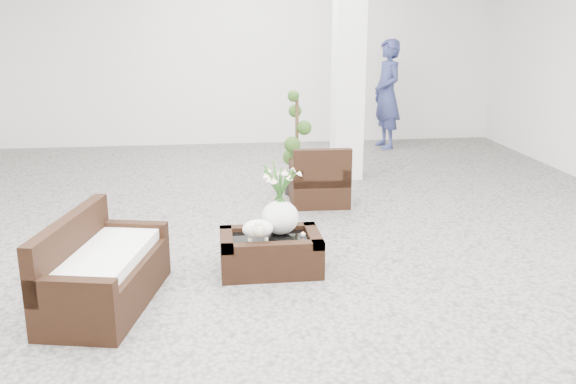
{
  "coord_description": "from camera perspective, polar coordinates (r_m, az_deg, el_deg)",
  "views": [
    {
      "loc": [
        -0.71,
        -5.83,
        2.24
      ],
      "look_at": [
        0.0,
        -0.1,
        0.62
      ],
      "focal_mm": 39.17,
      "sensor_mm": 36.0,
      "label": 1
    }
  ],
  "objects": [
    {
      "name": "armchair",
      "position": [
        7.72,
        2.84,
        1.64
      ],
      "size": [
        0.72,
        0.69,
        0.74
      ],
      "primitive_type": "cube",
      "rotation": [
        0.0,
        0.0,
        3.1
      ],
      "color": "black",
      "rests_on": "ground"
    },
    {
      "name": "column",
      "position": [
        8.85,
        5.53,
        12.43
      ],
      "size": [
        0.4,
        0.4,
        3.5
      ],
      "primitive_type": "cube",
      "color": "white",
      "rests_on": "ground"
    },
    {
      "name": "shopper",
      "position": [
        11.14,
        8.99,
        8.77
      ],
      "size": [
        0.55,
        0.75,
        1.87
      ],
      "primitive_type": "imported",
      "rotation": [
        0.0,
        0.0,
        -1.41
      ],
      "color": "navy",
      "rests_on": "ground"
    },
    {
      "name": "loveseat",
      "position": [
        5.21,
        -16.29,
        -6.12
      ],
      "size": [
        0.93,
        1.47,
        0.73
      ],
      "primitive_type": "cube",
      "rotation": [
        0.0,
        0.0,
        1.35
      ],
      "color": "black",
      "rests_on": "ground"
    },
    {
      "name": "tealight",
      "position": [
        5.72,
        1.36,
        -3.84
      ],
      "size": [
        0.04,
        0.04,
        0.03
      ],
      "primitive_type": "cylinder",
      "color": "white",
      "rests_on": "coffee_table"
    },
    {
      "name": "ground",
      "position": [
        6.28,
        -0.11,
        -5.21
      ],
      "size": [
        11.0,
        11.0,
        0.0
      ],
      "primitive_type": "plane",
      "color": "gray",
      "rests_on": "ground"
    },
    {
      "name": "planter_narcissus",
      "position": [
        5.66,
        -0.74,
        0.02
      ],
      "size": [
        0.44,
        0.44,
        0.8
      ],
      "primitive_type": null,
      "color": "white",
      "rests_on": "coffee_table"
    },
    {
      "name": "coffee_table",
      "position": [
        5.73,
        -1.6,
        -5.64
      ],
      "size": [
        0.9,
        0.6,
        0.31
      ],
      "primitive_type": "cube",
      "color": "black",
      "rests_on": "ground"
    },
    {
      "name": "topiary",
      "position": [
        8.07,
        0.8,
        4.39
      ],
      "size": [
        0.35,
        0.35,
        1.32
      ],
      "primitive_type": null,
      "color": "#254215",
      "rests_on": "ground"
    },
    {
      "name": "sheep_figurine",
      "position": [
        5.54,
        -2.76,
        -3.55
      ],
      "size": [
        0.28,
        0.23,
        0.21
      ],
      "primitive_type": "ellipsoid",
      "color": "white",
      "rests_on": "coffee_table"
    }
  ]
}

